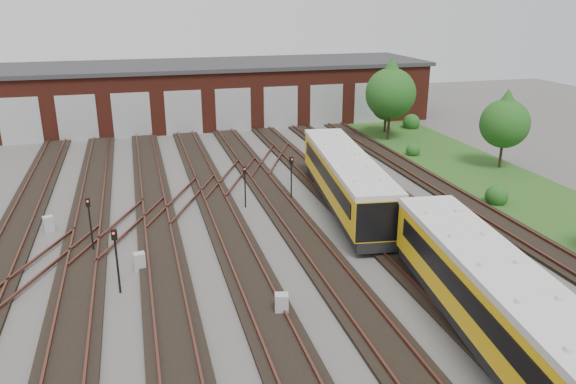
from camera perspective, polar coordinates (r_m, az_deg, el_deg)
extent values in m
plane|color=#42403E|center=(26.45, 1.40, -10.31)|extent=(120.00, 120.00, 0.00)
cube|color=black|center=(25.72, -21.00, -12.40)|extent=(2.40, 70.00, 0.18)
cube|color=brown|center=(25.74, -22.66, -12.18)|extent=(0.10, 70.00, 0.15)
cube|color=brown|center=(25.56, -19.41, -11.98)|extent=(0.10, 70.00, 0.15)
cube|color=black|center=(25.53, -11.88, -11.69)|extent=(2.40, 70.00, 0.18)
cube|color=brown|center=(25.44, -13.55, -11.52)|extent=(0.10, 70.00, 0.15)
cube|color=brown|center=(25.48, -10.27, -11.21)|extent=(0.10, 70.00, 0.15)
cube|color=black|center=(25.96, -2.91, -10.71)|extent=(2.40, 70.00, 0.18)
cube|color=brown|center=(25.76, -4.50, -10.58)|extent=(0.10, 70.00, 0.15)
cube|color=brown|center=(26.02, -1.35, -10.19)|extent=(0.10, 70.00, 0.15)
cube|color=black|center=(26.98, 5.52, -9.54)|extent=(2.40, 70.00, 0.18)
cube|color=brown|center=(26.68, 4.07, -9.45)|extent=(0.10, 70.00, 0.15)
cube|color=brown|center=(27.15, 6.97, -9.01)|extent=(0.10, 70.00, 0.15)
cube|color=black|center=(28.54, 13.13, -8.31)|extent=(2.40, 70.00, 0.18)
cube|color=brown|center=(28.15, 11.86, -8.23)|extent=(0.10, 70.00, 0.15)
cube|color=brown|center=(28.79, 14.43, -7.79)|extent=(0.10, 70.00, 0.15)
cube|color=black|center=(30.54, 19.81, -7.10)|extent=(2.40, 70.00, 0.18)
cube|color=brown|center=(30.08, 18.71, -7.03)|extent=(0.10, 70.00, 0.15)
cube|color=brown|center=(30.87, 20.94, -6.61)|extent=(0.10, 70.00, 0.15)
cube|color=black|center=(32.90, 25.57, -5.97)|extent=(2.40, 70.00, 0.18)
cube|color=brown|center=(32.39, 24.64, -5.90)|extent=(0.10, 70.00, 0.15)
cube|color=brown|center=(33.30, 26.55, -5.52)|extent=(0.10, 70.00, 0.15)
cube|color=brown|center=(34.48, -16.46, -3.39)|extent=(5.40, 9.62, 0.15)
cube|color=brown|center=(38.30, -10.48, -0.64)|extent=(5.40, 9.62, 0.15)
cube|color=brown|center=(42.54, -5.64, 1.59)|extent=(5.40, 9.62, 0.15)
cube|color=brown|center=(31.22, -23.85, -6.72)|extent=(5.40, 9.62, 0.15)
cube|color=brown|center=(47.07, -1.71, 3.40)|extent=(5.40, 9.62, 0.15)
cube|color=#551F15|center=(63.18, -9.31, 9.76)|extent=(50.00, 12.00, 6.00)
cube|color=#2F2F32|center=(62.76, -9.46, 12.60)|extent=(51.00, 12.50, 0.40)
cube|color=#ACAFB1|center=(57.94, -25.56, 6.51)|extent=(3.60, 0.12, 4.40)
cube|color=#ACAFB1|center=(57.27, -20.62, 7.03)|extent=(3.60, 0.12, 4.40)
cube|color=#ACAFB1|center=(57.03, -15.60, 7.50)|extent=(3.60, 0.12, 4.40)
cube|color=#ACAFB1|center=(57.23, -10.56, 7.92)|extent=(3.60, 0.12, 4.40)
cube|color=#ACAFB1|center=(57.86, -5.58, 8.27)|extent=(3.60, 0.12, 4.40)
cube|color=#ACAFB1|center=(58.91, -0.74, 8.55)|extent=(3.60, 0.12, 4.40)
cube|color=#ACAFB1|center=(60.36, 3.91, 8.77)|extent=(3.60, 0.12, 4.40)
cube|color=#ACAFB1|center=(62.18, 8.32, 8.92)|extent=(3.60, 0.12, 4.40)
cube|color=#244517|center=(43.10, 22.17, 0.14)|extent=(8.00, 55.00, 0.05)
cube|color=black|center=(23.99, 20.00, -13.16)|extent=(4.41, 15.66, 0.62)
cube|color=#D6BC0B|center=(23.28, 20.41, -10.13)|extent=(4.72, 15.70, 2.27)
cube|color=silver|center=(22.71, 20.78, -7.28)|extent=(4.82, 15.71, 0.31)
cube|color=black|center=(22.58, 17.38, -9.98)|extent=(1.88, 13.51, 0.88)
cube|color=black|center=(23.81, 23.41, -9.16)|extent=(1.88, 13.51, 0.88)
cube|color=black|center=(36.71, 5.80, -0.65)|extent=(4.41, 15.66, 0.62)
cube|color=#D6BC0B|center=(36.25, 5.88, 1.50)|extent=(4.72, 15.70, 2.27)
cube|color=silver|center=(35.89, 5.95, 3.46)|extent=(4.82, 15.71, 0.31)
cube|color=black|center=(35.88, 3.77, 1.81)|extent=(1.88, 13.51, 0.88)
cube|color=black|center=(36.52, 7.97, 1.97)|extent=(1.88, 13.51, 0.88)
cylinder|color=black|center=(27.06, -16.92, -7.27)|extent=(0.10, 0.10, 2.69)
cube|color=black|center=(26.41, -17.25, -4.16)|extent=(0.28, 0.20, 0.50)
sphere|color=red|center=(26.28, -17.28, -4.04)|extent=(0.12, 0.12, 0.12)
cylinder|color=black|center=(31.70, -19.36, -3.64)|extent=(0.09, 0.09, 2.64)
cube|color=black|center=(31.16, -19.67, -1.01)|extent=(0.23, 0.14, 0.46)
sphere|color=red|center=(31.04, -19.70, -0.90)|extent=(0.11, 0.11, 0.11)
cylinder|color=black|center=(36.52, -4.38, 0.15)|extent=(0.09, 0.09, 2.31)
cube|color=black|center=(36.09, -4.43, 2.24)|extent=(0.26, 0.19, 0.47)
sphere|color=red|center=(35.97, -4.41, 2.34)|extent=(0.11, 0.11, 0.11)
cylinder|color=black|center=(37.72, 0.34, 1.01)|extent=(0.10, 0.10, 2.54)
cube|color=black|center=(37.28, 0.34, 3.22)|extent=(0.27, 0.20, 0.48)
sphere|color=red|center=(37.17, 0.38, 3.32)|extent=(0.12, 0.12, 0.12)
cube|color=#A8AAAD|center=(29.33, -14.85, -6.85)|extent=(0.61, 0.53, 0.93)
cube|color=#A8AAAD|center=(35.75, -23.14, -3.00)|extent=(0.67, 0.61, 0.94)
cube|color=#A8AAAD|center=(24.68, -0.66, -11.33)|extent=(0.67, 0.60, 0.97)
cube|color=#A8AAAD|center=(38.05, 5.19, -0.17)|extent=(0.72, 0.68, 0.96)
cube|color=#A8AAAD|center=(49.31, 6.11, 4.36)|extent=(0.66, 0.56, 1.06)
cylinder|color=black|center=(55.13, 10.17, 6.48)|extent=(0.27, 0.27, 2.44)
sphere|color=#144915|center=(54.53, 10.37, 9.82)|extent=(4.75, 4.75, 4.75)
cone|color=#144915|center=(54.29, 10.48, 11.59)|extent=(4.07, 4.07, 3.40)
cylinder|color=black|center=(58.34, 9.82, 6.71)|extent=(0.24, 0.24, 1.49)
sphere|color=#144915|center=(57.95, 9.93, 8.63)|extent=(2.89, 2.89, 2.89)
cone|color=#144915|center=(57.78, 9.99, 9.63)|extent=(2.48, 2.48, 2.07)
cylinder|color=black|center=(48.20, 20.78, 3.44)|extent=(0.22, 0.22, 1.99)
sphere|color=#144915|center=(47.61, 21.16, 6.50)|extent=(3.86, 3.86, 3.86)
cone|color=#144915|center=(47.36, 21.36, 8.13)|extent=(3.31, 3.31, 2.76)
sphere|color=#144915|center=(39.71, 20.46, -0.09)|extent=(1.50, 1.50, 1.50)
sphere|color=#144915|center=(50.06, 12.61, 4.33)|extent=(1.22, 1.22, 1.22)
sphere|color=#144915|center=(60.69, 12.44, 7.16)|extent=(1.78, 1.78, 1.78)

